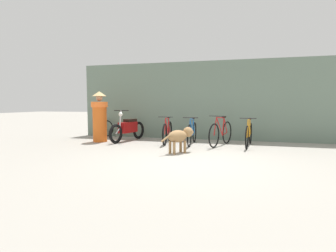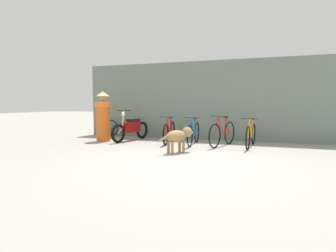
{
  "view_description": "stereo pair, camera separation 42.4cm",
  "coord_description": "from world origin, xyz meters",
  "px_view_note": "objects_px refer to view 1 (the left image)",
  "views": [
    {
      "loc": [
        0.99,
        -5.82,
        1.28
      ],
      "look_at": [
        -0.93,
        1.31,
        0.65
      ],
      "focal_mm": 28.0,
      "sensor_mm": 36.0,
      "label": 1
    },
    {
      "loc": [
        1.4,
        -5.7,
        1.28
      ],
      "look_at": [
        -0.93,
        1.31,
        0.65
      ],
      "focal_mm": 28.0,
      "sensor_mm": 36.0,
      "label": 2
    }
  ],
  "objects_px": {
    "stray_dog": "(180,136)",
    "spare_tire_left": "(106,128)",
    "bicycle_0": "(167,132)",
    "motorcycle": "(128,129)",
    "person_in_robes": "(100,116)",
    "bicycle_2": "(221,133)",
    "bicycle_3": "(249,134)",
    "bicycle_1": "(192,133)"
  },
  "relations": [
    {
      "from": "bicycle_0",
      "to": "spare_tire_left",
      "type": "height_order",
      "value": "bicycle_0"
    },
    {
      "from": "bicycle_1",
      "to": "person_in_robes",
      "type": "distance_m",
      "value": 3.15
    },
    {
      "from": "bicycle_0",
      "to": "spare_tire_left",
      "type": "bearing_deg",
      "value": -116.0
    },
    {
      "from": "bicycle_1",
      "to": "spare_tire_left",
      "type": "height_order",
      "value": "bicycle_1"
    },
    {
      "from": "bicycle_1",
      "to": "person_in_robes",
      "type": "bearing_deg",
      "value": -87.35
    },
    {
      "from": "stray_dog",
      "to": "spare_tire_left",
      "type": "bearing_deg",
      "value": 91.67
    },
    {
      "from": "bicycle_1",
      "to": "motorcycle",
      "type": "relative_size",
      "value": 0.9
    },
    {
      "from": "motorcycle",
      "to": "spare_tire_left",
      "type": "distance_m",
      "value": 1.62
    },
    {
      "from": "bicycle_0",
      "to": "bicycle_2",
      "type": "bearing_deg",
      "value": 82.48
    },
    {
      "from": "bicycle_1",
      "to": "stray_dog",
      "type": "xyz_separation_m",
      "value": [
        -0.06,
        -1.46,
        0.08
      ]
    },
    {
      "from": "bicycle_3",
      "to": "spare_tire_left",
      "type": "distance_m",
      "value": 5.39
    },
    {
      "from": "spare_tire_left",
      "to": "bicycle_1",
      "type": "bearing_deg",
      "value": -17.33
    },
    {
      "from": "bicycle_2",
      "to": "person_in_robes",
      "type": "distance_m",
      "value": 4.03
    },
    {
      "from": "motorcycle",
      "to": "stray_dog",
      "type": "height_order",
      "value": "motorcycle"
    },
    {
      "from": "stray_dog",
      "to": "person_in_robes",
      "type": "distance_m",
      "value": 3.33
    },
    {
      "from": "bicycle_0",
      "to": "bicycle_3",
      "type": "bearing_deg",
      "value": 83.93
    },
    {
      "from": "bicycle_2",
      "to": "stray_dog",
      "type": "distance_m",
      "value": 1.76
    },
    {
      "from": "bicycle_0",
      "to": "motorcycle",
      "type": "distance_m",
      "value": 1.44
    },
    {
      "from": "bicycle_0",
      "to": "motorcycle",
      "type": "bearing_deg",
      "value": -99.39
    },
    {
      "from": "bicycle_2",
      "to": "motorcycle",
      "type": "height_order",
      "value": "motorcycle"
    },
    {
      "from": "bicycle_3",
      "to": "spare_tire_left",
      "type": "height_order",
      "value": "bicycle_3"
    },
    {
      "from": "bicycle_3",
      "to": "spare_tire_left",
      "type": "xyz_separation_m",
      "value": [
        -5.28,
        1.06,
        -0.04
      ]
    },
    {
      "from": "person_in_robes",
      "to": "bicycle_0",
      "type": "bearing_deg",
      "value": -139.51
    },
    {
      "from": "spare_tire_left",
      "to": "motorcycle",
      "type": "bearing_deg",
      "value": -35.17
    },
    {
      "from": "bicycle_3",
      "to": "stray_dog",
      "type": "height_order",
      "value": "bicycle_3"
    },
    {
      "from": "stray_dog",
      "to": "bicycle_0",
      "type": "bearing_deg",
      "value": 64.16
    },
    {
      "from": "bicycle_1",
      "to": "bicycle_2",
      "type": "distance_m",
      "value": 0.89
    },
    {
      "from": "person_in_robes",
      "to": "spare_tire_left",
      "type": "distance_m",
      "value": 1.48
    },
    {
      "from": "bicycle_2",
      "to": "spare_tire_left",
      "type": "bearing_deg",
      "value": -84.61
    },
    {
      "from": "spare_tire_left",
      "to": "stray_dog",
      "type": "bearing_deg",
      "value": -36.18
    },
    {
      "from": "motorcycle",
      "to": "bicycle_3",
      "type": "bearing_deg",
      "value": 101.53
    },
    {
      "from": "bicycle_0",
      "to": "bicycle_1",
      "type": "distance_m",
      "value": 0.83
    },
    {
      "from": "bicycle_3",
      "to": "motorcycle",
      "type": "xyz_separation_m",
      "value": [
        -3.96,
        0.12,
        0.07
      ]
    },
    {
      "from": "bicycle_2",
      "to": "person_in_robes",
      "type": "bearing_deg",
      "value": -67.87
    },
    {
      "from": "bicycle_2",
      "to": "stray_dog",
      "type": "height_order",
      "value": "bicycle_2"
    },
    {
      "from": "bicycle_3",
      "to": "person_in_robes",
      "type": "xyz_separation_m",
      "value": [
        -4.81,
        -0.25,
        0.49
      ]
    },
    {
      "from": "stray_dog",
      "to": "person_in_robes",
      "type": "relative_size",
      "value": 0.53
    },
    {
      "from": "bicycle_3",
      "to": "bicycle_2",
      "type": "bearing_deg",
      "value": -80.13
    },
    {
      "from": "bicycle_0",
      "to": "spare_tire_left",
      "type": "distance_m",
      "value": 2.94
    },
    {
      "from": "stray_dog",
      "to": "bicycle_3",
      "type": "bearing_deg",
      "value": -11.48
    },
    {
      "from": "motorcycle",
      "to": "stray_dog",
      "type": "relative_size",
      "value": 2.09
    },
    {
      "from": "motorcycle",
      "to": "person_in_robes",
      "type": "distance_m",
      "value": 1.02
    }
  ]
}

